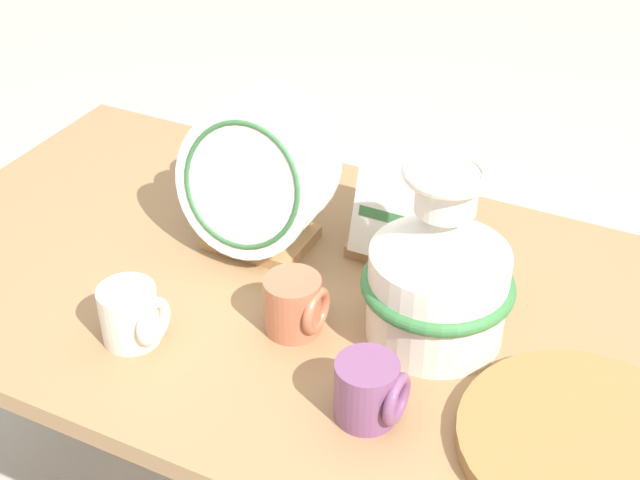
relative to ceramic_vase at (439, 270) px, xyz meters
The scene contains 8 objects.
display_table 0.28m from the ceramic_vase, behind, with size 1.54×0.83×0.66m.
ceramic_vase is the anchor object (origin of this frame).
dish_rack_round_plates 0.38m from the ceramic_vase, 166.58° to the left, with size 0.26×0.20×0.28m.
dish_rack_square_plates 0.24m from the ceramic_vase, 123.05° to the left, with size 0.18×0.16×0.17m.
wicker_charger_stack 0.32m from the ceramic_vase, 27.48° to the right, with size 0.35×0.35×0.03m.
mug_cream_glaze 0.47m from the ceramic_vase, 152.11° to the right, with size 0.10×0.09×0.10m.
mug_terracotta_glaze 0.23m from the ceramic_vase, 156.88° to the right, with size 0.10×0.09×0.10m.
mug_plum_glaze 0.22m from the ceramic_vase, 95.52° to the right, with size 0.10×0.09×0.10m.
Camera 1 is at (0.52, -1.05, 1.58)m, focal length 50.00 mm.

